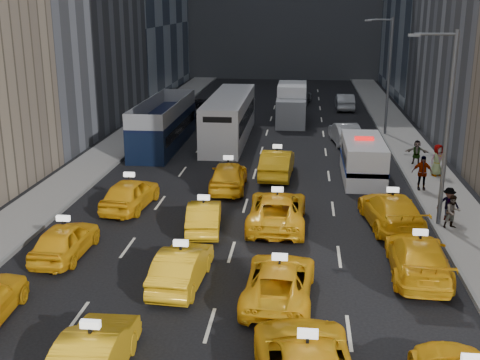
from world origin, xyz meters
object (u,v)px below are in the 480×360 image
object	(u,v)px
double_decker	(164,124)
city_bus	(230,118)
nypd_van	(363,160)
box_truck	(292,104)

from	to	relation	value
double_decker	city_bus	size ratio (longest dim) A/B	0.86
nypd_van	box_truck	distance (m)	17.48
city_bus	box_truck	world-z (taller)	city_bus
double_decker	city_bus	distance (m)	5.17
nypd_van	double_decker	bearing A→B (deg)	149.85
box_truck	city_bus	bearing A→B (deg)	-128.91
nypd_van	box_truck	xyz separation A→B (m)	(-4.59, 16.87, 0.44)
city_bus	box_truck	distance (m)	8.47
double_decker	city_bus	xyz separation A→B (m)	(4.47, 2.59, 0.04)
nypd_van	city_bus	world-z (taller)	city_bus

